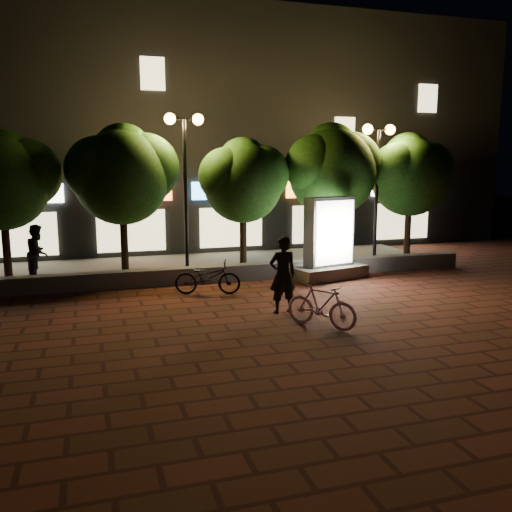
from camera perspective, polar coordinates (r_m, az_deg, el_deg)
name	(u,v)px	position (r m, az deg, el deg)	size (l,w,h in m)	color
ground	(283,312)	(13.74, 2.85, -5.92)	(80.00, 80.00, 0.00)	#5B251C
retaining_wall	(240,272)	(17.38, -1.67, -1.70)	(16.00, 0.45, 0.50)	slate
sidewalk	(222,265)	(19.80, -3.61, -0.91)	(16.00, 5.00, 0.08)	slate
building_block	(187,134)	(25.84, -7.24, 12.58)	(28.00, 8.12, 11.30)	black
tree_far_left	(3,177)	(18.03, -25.07, 7.54)	(3.36, 2.80, 4.63)	black
tree_left	(123,171)	(17.91, -13.82, 8.66)	(3.60, 3.00, 4.89)	black
tree_mid	(244,177)	(18.59, -1.29, 8.26)	(3.24, 2.70, 4.50)	black
tree_right	(333,167)	(19.76, 8.09, 9.28)	(3.72, 3.10, 5.07)	black
tree_far_right	(411,172)	(21.32, 15.96, 8.51)	(3.48, 2.90, 4.76)	black
street_lamp_left	(185,153)	(17.87, -7.51, 10.72)	(1.26, 0.36, 5.18)	black
street_lamp_right	(378,157)	(20.28, 12.70, 10.08)	(1.26, 0.36, 4.98)	black
ad_kiosk	(329,246)	(17.65, 7.65, 1.07)	(2.65, 1.75, 2.64)	slate
scooter_pink	(321,305)	(12.45, 6.89, -5.15)	(0.49, 1.74, 1.05)	#CC85A9
rider	(283,275)	(13.44, 2.83, -1.99)	(0.71, 0.47, 1.95)	black
scooter_parked	(208,277)	(15.50, -5.12, -2.25)	(0.65, 1.87, 0.98)	black
pedestrian	(38,252)	(18.18, -21.98, 0.36)	(0.85, 0.66, 1.76)	black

